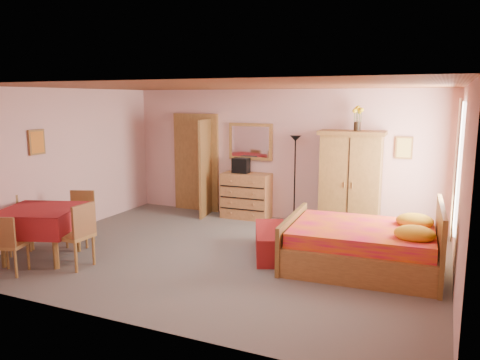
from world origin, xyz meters
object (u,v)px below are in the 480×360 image
at_px(sunflower_vase, 358,118).
at_px(dining_table, 42,234).
at_px(chest_of_drawers, 246,196).
at_px(wardrobe, 350,181).
at_px(chair_east, 75,235).
at_px(wall_mirror, 251,142).
at_px(floor_lamp, 295,180).
at_px(bed, 362,234).
at_px(chair_south, 10,244).
at_px(chair_west, 13,225).
at_px(bench, 271,242).
at_px(chair_north, 79,219).
at_px(stereo, 241,166).

relative_size(sunflower_vase, dining_table, 0.41).
distance_m(chest_of_drawers, wardrobe, 2.15).
bearing_deg(chair_east, wall_mirror, -15.13).
bearing_deg(floor_lamp, wardrobe, -3.52).
bearing_deg(chair_east, wardrobe, -40.79).
relative_size(chest_of_drawers, bed, 0.45).
distance_m(chest_of_drawers, chair_south, 4.55).
height_order(wall_mirror, bed, wall_mirror).
height_order(floor_lamp, dining_table, floor_lamp).
height_order(floor_lamp, chair_west, floor_lamp).
xyz_separation_m(chest_of_drawers, sunflower_vase, (2.18, -0.03, 1.61)).
bearing_deg(bed, chair_east, -159.75).
distance_m(bench, dining_table, 3.50).
relative_size(dining_table, chair_west, 1.22).
xyz_separation_m(wardrobe, chair_west, (-4.60, -3.47, -0.48)).
height_order(chair_north, chair_west, chair_north).
distance_m(sunflower_vase, bed, 2.52).
bearing_deg(chest_of_drawers, bench, -59.18).
xyz_separation_m(wardrobe, dining_table, (-3.95, -3.51, -0.53)).
distance_m(wardrobe, bed, 2.02).
distance_m(chest_of_drawers, wall_mirror, 1.11).
bearing_deg(dining_table, chest_of_drawers, 62.60).
distance_m(chest_of_drawers, bench, 2.37).
bearing_deg(chair_east, chest_of_drawers, -16.03).
distance_m(bed, chair_west, 5.38).
bearing_deg(sunflower_vase, stereo, 179.03).
height_order(chest_of_drawers, chair_south, chest_of_drawers).
distance_m(stereo, floor_lamp, 1.16).
bearing_deg(bed, bench, 177.94).
bearing_deg(chair_east, bench, -54.34).
bearing_deg(chair_east, bed, -64.67).
bearing_deg(bench, chair_north, -165.24).
bearing_deg(chair_south, wardrobe, 28.49).
relative_size(chest_of_drawers, chair_west, 1.11).
height_order(chair_south, chair_north, chair_north).
bearing_deg(bench, dining_table, -153.08).
relative_size(floor_lamp, sunflower_vase, 3.86).
xyz_separation_m(stereo, sunflower_vase, (2.30, -0.04, 0.99)).
height_order(floor_lamp, bed, floor_lamp).
relative_size(bench, chair_south, 1.47).
xyz_separation_m(wardrobe, chair_north, (-3.92, -2.74, -0.47)).
relative_size(stereo, sunflower_vase, 0.73).
height_order(dining_table, chair_east, chair_east).
distance_m(chest_of_drawers, sunflower_vase, 2.71).
bearing_deg(chair_north, stereo, -142.82).
xyz_separation_m(chair_west, chair_east, (1.35, -0.10, 0.04)).
bearing_deg(chest_of_drawers, sunflower_vase, -2.65).
height_order(wardrobe, sunflower_vase, sunflower_vase).
distance_m(wardrobe, chair_east, 4.84).
relative_size(wardrobe, chair_south, 2.16).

